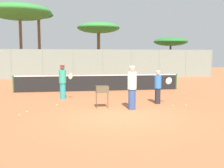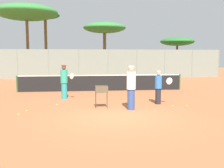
{
  "view_description": "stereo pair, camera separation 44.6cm",
  "coord_description": "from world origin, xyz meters",
  "px_view_note": "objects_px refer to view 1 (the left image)",
  "views": [
    {
      "loc": [
        -1.8,
        -9.73,
        2.33
      ],
      "look_at": [
        0.11,
        2.51,
        1.0
      ],
      "focal_mm": 42.0,
      "sensor_mm": 36.0,
      "label": 1
    },
    {
      "loc": [
        -1.35,
        -9.79,
        2.33
      ],
      "look_at": [
        0.11,
        2.51,
        1.0
      ],
      "focal_mm": 42.0,
      "sensor_mm": 36.0,
      "label": 2
    }
  ],
  "objects_px": {
    "tennis_net": "(99,83)",
    "ball_cart": "(102,91)",
    "player_yellow_shirt": "(132,87)",
    "player_white_outfit": "(63,82)",
    "player_red_cap": "(158,87)"
  },
  "relations": [
    {
      "from": "player_white_outfit",
      "to": "player_yellow_shirt",
      "type": "distance_m",
      "value": 4.48
    },
    {
      "from": "player_yellow_shirt",
      "to": "tennis_net",
      "type": "bearing_deg",
      "value": 16.32
    },
    {
      "from": "ball_cart",
      "to": "player_red_cap",
      "type": "bearing_deg",
      "value": 13.44
    },
    {
      "from": "player_white_outfit",
      "to": "player_yellow_shirt",
      "type": "height_order",
      "value": "player_yellow_shirt"
    },
    {
      "from": "tennis_net",
      "to": "player_red_cap",
      "type": "bearing_deg",
      "value": -65.23
    },
    {
      "from": "player_red_cap",
      "to": "ball_cart",
      "type": "distance_m",
      "value": 2.91
    },
    {
      "from": "player_yellow_shirt",
      "to": "player_white_outfit",
      "type": "bearing_deg",
      "value": 52.22
    },
    {
      "from": "tennis_net",
      "to": "player_yellow_shirt",
      "type": "height_order",
      "value": "player_yellow_shirt"
    },
    {
      "from": "tennis_net",
      "to": "ball_cart",
      "type": "bearing_deg",
      "value": -94.45
    },
    {
      "from": "player_red_cap",
      "to": "tennis_net",
      "type": "bearing_deg",
      "value": 142.45
    },
    {
      "from": "tennis_net",
      "to": "player_yellow_shirt",
      "type": "xyz_separation_m",
      "value": [
        0.8,
        -6.31,
        0.43
      ]
    },
    {
      "from": "tennis_net",
      "to": "player_red_cap",
      "type": "height_order",
      "value": "player_red_cap"
    },
    {
      "from": "player_red_cap",
      "to": "player_yellow_shirt",
      "type": "xyz_separation_m",
      "value": [
        -1.57,
        -1.16,
        0.15
      ]
    },
    {
      "from": "tennis_net",
      "to": "player_yellow_shirt",
      "type": "bearing_deg",
      "value": -82.75
    },
    {
      "from": "player_red_cap",
      "to": "player_yellow_shirt",
      "type": "relative_size",
      "value": 0.85
    }
  ]
}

